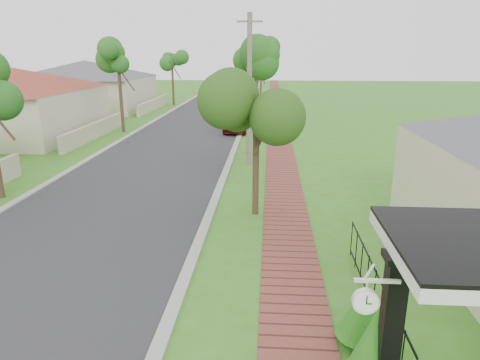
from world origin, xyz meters
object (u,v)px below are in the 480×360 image
(parked_car_red, at_px, (238,122))
(near_tree, at_px, (256,100))
(parked_car_white, at_px, (236,97))
(porch_post, at_px, (390,336))
(station_clock, at_px, (366,299))
(utility_pole, at_px, (249,90))

(parked_car_red, height_order, near_tree, near_tree)
(parked_car_red, relative_size, parked_car_white, 0.85)
(near_tree, bearing_deg, parked_car_white, 95.64)
(porch_post, xyz_separation_m, station_clock, (-0.49, -0.32, 0.83))
(parked_car_red, bearing_deg, station_clock, -76.29)
(station_clock, bearing_deg, near_tree, 102.61)
(utility_pole, relative_size, station_clock, 10.91)
(porch_post, height_order, near_tree, near_tree)
(parked_car_red, bearing_deg, parked_car_white, 99.84)
(porch_post, relative_size, parked_car_red, 0.64)
(near_tree, bearing_deg, utility_pole, 94.73)
(utility_pole, bearing_deg, parked_car_red, 97.90)
(parked_car_white, height_order, near_tree, near_tree)
(utility_pole, bearing_deg, near_tree, -85.27)
(parked_car_white, bearing_deg, parked_car_red, -93.67)
(parked_car_white, bearing_deg, station_clock, -91.38)
(porch_post, xyz_separation_m, near_tree, (-2.35, 8.00, 2.73))
(porch_post, relative_size, station_clock, 3.89)
(parked_car_red, xyz_separation_m, parked_car_white, (-1.40, 16.70, 0.09))
(near_tree, height_order, utility_pole, utility_pole)
(parked_car_red, distance_m, parked_car_white, 16.76)
(porch_post, relative_size, near_tree, 0.52)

